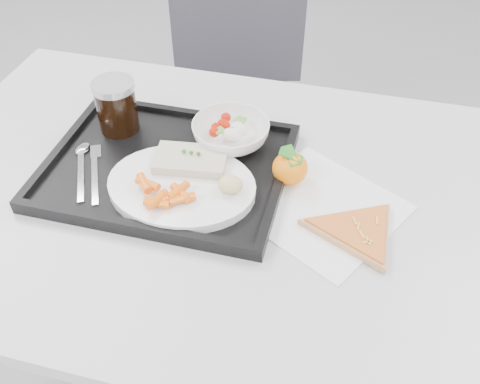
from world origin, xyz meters
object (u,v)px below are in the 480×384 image
Objects in this scene: salad_bowl at (231,133)px; tangerine at (290,168)px; dinner_plate at (182,186)px; cola_glass at (116,105)px; tray at (167,168)px; chair at (229,77)px; table at (219,215)px; pizza_slice at (357,231)px.

tangerine is (0.13, -0.07, -0.00)m from salad_bowl.
dinner_plate is 0.24m from cola_glass.
dinner_plate is at bearing -38.48° from cola_glass.
tray is 0.23m from tangerine.
tray is at bearing -84.02° from chair.
table is 2.67× the size of tray.
cola_glass reaches higher than tangerine.
salad_bowl is at bearing 146.87° from pizza_slice.
pizza_slice is at bearing -60.55° from chair.
table is 0.76m from chair.
salad_bowl is at bearing 151.74° from tangerine.
cola_glass reaches higher than dinner_plate.
dinner_plate is at bearing -155.01° from tangerine.
chair is 0.81m from dinner_plate.
cola_glass is at bearing -177.87° from salad_bowl.
chair is 0.78m from tangerine.
tangerine is at bearing 6.67° from tray.
tray is 5.91× the size of tangerine.
dinner_plate reaches higher than tray.
table is 0.11m from dinner_plate.
pizza_slice is (0.32, -0.02, -0.01)m from dinner_plate.
table is at bearing -86.39° from salad_bowl.
cola_glass is 0.53m from pizza_slice.
tray is 0.08m from dinner_plate.
chair is 0.68m from salad_bowl.
salad_bowl is at bearing 72.21° from dinner_plate.
chair is 12.22× the size of tangerine.
salad_bowl is at bearing -74.03° from chair.
salad_bowl is at bearing 93.61° from table.
chair is at bearing 99.22° from dinner_plate.
tangerine is (0.12, 0.05, 0.10)m from table.
dinner_plate is 1.32× the size of pizza_slice.
tray is at bearing -135.55° from salad_bowl.
pizza_slice is at bearing -37.40° from tangerine.
table is 7.89× the size of salad_bowl.
chair reaches higher than tangerine.
pizza_slice is at bearing -33.13° from salad_bowl.
table is 0.16m from salad_bowl.
tangerine reaches higher than table.
cola_glass is 1.42× the size of tangerine.
tray is (0.07, -0.70, 0.22)m from chair.
dinner_plate is (0.05, -0.06, 0.02)m from tray.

